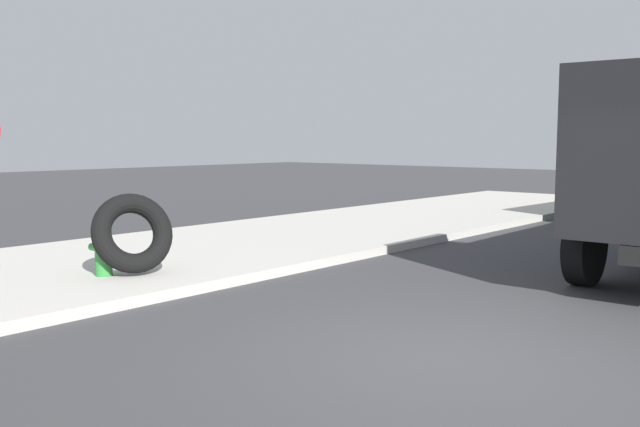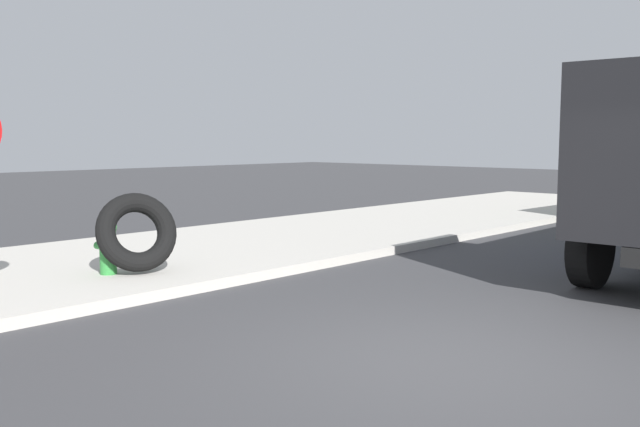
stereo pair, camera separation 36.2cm
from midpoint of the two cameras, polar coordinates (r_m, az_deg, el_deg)
ground_plane at (r=6.75m, az=9.38°, el=-11.77°), size 80.00×80.00×0.00m
sidewalk_curb at (r=11.44m, az=-19.64°, el=-4.26°), size 36.00×5.00×0.15m
fire_hydrant at (r=10.28m, az=-18.24°, el=-2.48°), size 0.27×0.61×0.82m
loose_tire at (r=10.24m, az=-16.05°, el=-1.55°), size 1.30×0.97×1.18m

